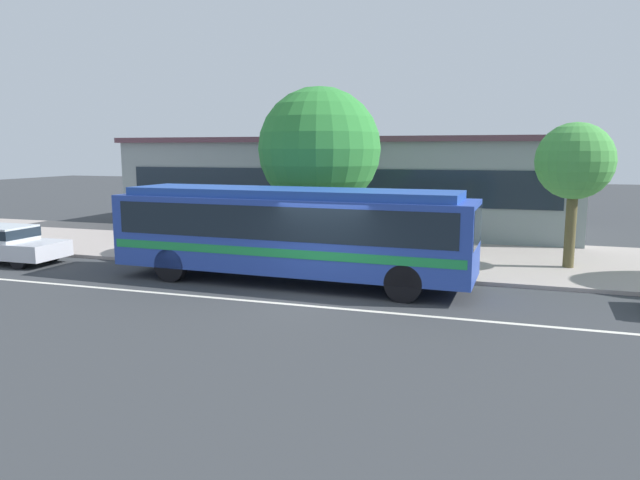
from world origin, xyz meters
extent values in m
plane|color=#34373B|center=(0.00, 0.00, 0.00)|extent=(120.00, 120.00, 0.00)
cube|color=#A29790|center=(0.00, 6.87, 0.06)|extent=(60.00, 8.00, 0.12)
cube|color=silver|center=(0.00, -0.80, 0.00)|extent=(56.00, 0.16, 0.01)
cube|color=#2845A6|center=(-1.41, 1.52, 1.49)|extent=(10.74, 2.77, 2.13)
cube|color=#2348A0|center=(-1.41, 1.52, 2.67)|extent=(9.88, 2.46, 0.24)
cube|color=#19232D|center=(-1.41, 1.52, 1.92)|extent=(10.10, 2.78, 0.94)
cube|color=#1F9048|center=(-1.41, 1.52, 1.11)|extent=(10.53, 2.79, 0.24)
cube|color=#19232D|center=(3.87, 1.35, 1.92)|extent=(0.19, 2.14, 1.02)
cylinder|color=black|center=(2.25, 2.48, 0.50)|extent=(1.01, 0.31, 1.00)
cylinder|color=black|center=(2.18, 0.32, 0.50)|extent=(1.01, 0.31, 1.00)
cylinder|color=black|center=(-4.79, 2.70, 0.50)|extent=(1.01, 0.31, 1.00)
cylinder|color=black|center=(-4.85, 0.55, 0.50)|extent=(1.01, 0.31, 1.00)
cube|color=silver|center=(-12.24, 1.36, 0.52)|extent=(4.79, 1.76, 0.55)
cylinder|color=black|center=(-10.67, 2.12, 0.32)|extent=(0.64, 0.22, 0.64)
cylinder|color=black|center=(-10.67, 0.61, 0.32)|extent=(0.64, 0.22, 0.64)
cylinder|color=#27323D|center=(-1.53, 3.41, 0.54)|extent=(0.14, 0.14, 0.84)
cylinder|color=#27323D|center=(-1.38, 3.37, 0.54)|extent=(0.14, 0.14, 0.84)
cylinder|color=gold|center=(-1.45, 3.39, 1.24)|extent=(0.43, 0.43, 0.56)
sphere|color=#B7A98E|center=(-1.45, 3.39, 1.63)|extent=(0.22, 0.22, 0.22)
cylinder|color=#383E3B|center=(0.51, 3.75, 0.55)|extent=(0.14, 0.14, 0.86)
cylinder|color=#383E3B|center=(0.35, 3.77, 0.55)|extent=(0.14, 0.14, 0.86)
cylinder|color=green|center=(0.43, 3.76, 1.29)|extent=(0.38, 0.38, 0.61)
sphere|color=tan|center=(0.43, 3.76, 1.70)|extent=(0.22, 0.22, 0.22)
cylinder|color=gray|center=(2.74, 3.57, 1.23)|extent=(0.08, 0.08, 2.22)
cube|color=yellow|center=(2.74, 3.57, 2.14)|extent=(0.08, 0.44, 0.56)
cylinder|color=brown|center=(-1.80, 5.49, 1.27)|extent=(0.33, 0.33, 2.30)
sphere|color=#308135|center=(-1.80, 5.49, 3.94)|extent=(4.34, 4.34, 4.34)
cylinder|color=brown|center=(6.61, 5.93, 1.41)|extent=(0.34, 0.34, 2.58)
sphere|color=#449542|center=(6.61, 5.93, 3.56)|extent=(2.44, 2.44, 2.44)
cube|color=gray|center=(-2.96, 14.16, 2.12)|extent=(21.02, 8.31, 4.25)
cube|color=#19232D|center=(-2.96, 9.98, 2.34)|extent=(19.34, 0.04, 1.53)
cube|color=#573742|center=(-2.96, 14.16, 4.37)|extent=(21.42, 8.71, 0.24)
camera|label=1|loc=(4.66, -14.28, 3.90)|focal=32.66mm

